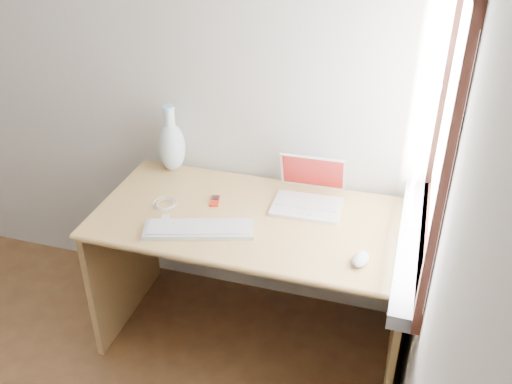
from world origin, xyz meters
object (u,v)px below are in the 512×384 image
(external_keyboard, at_px, (199,229))
(desk, at_px, (258,244))
(laptop, at_px, (309,195))
(vase, at_px, (171,145))

(external_keyboard, bearing_deg, desk, 36.88)
(laptop, relative_size, external_keyboard, 0.64)
(laptop, bearing_deg, external_keyboard, -140.73)
(desk, bearing_deg, vase, 157.51)
(vase, bearing_deg, external_keyboard, -55.40)
(desk, height_order, external_keyboard, external_keyboard)
(desk, bearing_deg, external_keyboard, -125.80)
(laptop, distance_m, external_keyboard, 0.53)
(desk, relative_size, vase, 4.05)
(external_keyboard, distance_m, vase, 0.58)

